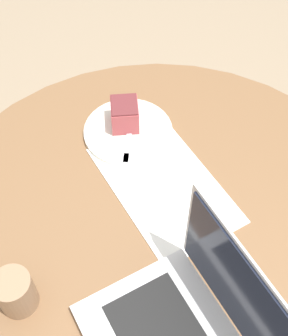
% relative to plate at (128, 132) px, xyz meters
% --- Properties ---
extents(dining_table, '(1.05, 1.05, 0.72)m').
position_rel_plate_xyz_m(dining_table, '(-0.21, 0.18, -0.14)').
color(dining_table, brown).
rests_on(dining_table, ground_plane).
extents(paper_document, '(0.41, 0.34, 0.00)m').
position_rel_plate_xyz_m(paper_document, '(-0.15, 0.08, -0.00)').
color(paper_document, white).
rests_on(paper_document, dining_table).
extents(plate, '(0.21, 0.21, 0.01)m').
position_rel_plate_xyz_m(plate, '(0.00, 0.00, 0.00)').
color(plate, silver).
rests_on(plate, dining_table).
extents(cake_slice, '(0.09, 0.10, 0.07)m').
position_rel_plate_xyz_m(cake_slice, '(0.02, -0.01, 0.04)').
color(cake_slice, '#B74C51').
rests_on(cake_slice, plate).
extents(fork, '(0.10, 0.16, 0.00)m').
position_rel_plate_xyz_m(fork, '(-0.02, 0.03, 0.01)').
color(fork, silver).
rests_on(fork, plate).
extents(coffee_glass, '(0.07, 0.07, 0.09)m').
position_rel_plate_xyz_m(coffee_glass, '(-0.07, 0.46, 0.04)').
color(coffee_glass, '#997556').
rests_on(coffee_glass, dining_table).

